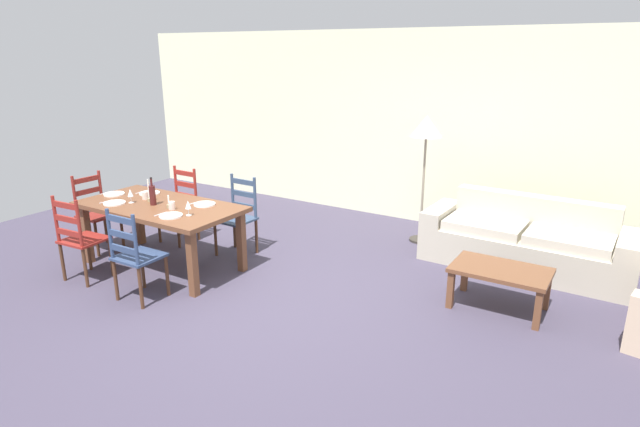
# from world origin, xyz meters

# --- Properties ---
(ground_plane) EXTENTS (9.60, 9.60, 0.02)m
(ground_plane) POSITION_xyz_m (0.00, 0.00, -0.01)
(ground_plane) COLOR #40394C
(wall_far) EXTENTS (9.60, 0.16, 2.70)m
(wall_far) POSITION_xyz_m (0.00, 3.30, 1.35)
(wall_far) COLOR beige
(wall_far) RESTS_ON ground_plane
(dining_table) EXTENTS (1.90, 0.96, 0.75)m
(dining_table) POSITION_xyz_m (-1.51, 0.07, 0.66)
(dining_table) COLOR brown
(dining_table) RESTS_ON ground_plane
(dining_chair_near_left) EXTENTS (0.45, 0.43, 0.96)m
(dining_chair_near_left) POSITION_xyz_m (-1.96, -0.65, 0.48)
(dining_chair_near_left) COLOR maroon
(dining_chair_near_left) RESTS_ON ground_plane
(dining_chair_near_right) EXTENTS (0.43, 0.41, 0.96)m
(dining_chair_near_right) POSITION_xyz_m (-1.07, -0.67, 0.48)
(dining_chair_near_right) COLOR navy
(dining_chair_near_right) RESTS_ON ground_plane
(dining_chair_far_left) EXTENTS (0.43, 0.41, 0.96)m
(dining_chair_far_left) POSITION_xyz_m (-1.99, 0.83, 0.48)
(dining_chair_far_left) COLOR maroon
(dining_chair_far_left) RESTS_ON ground_plane
(dining_chair_far_right) EXTENTS (0.43, 0.41, 0.96)m
(dining_chair_far_right) POSITION_xyz_m (-1.04, 0.86, 0.48)
(dining_chair_far_right) COLOR #31435D
(dining_chair_far_right) RESTS_ON ground_plane
(dining_chair_head_west) EXTENTS (0.41, 0.43, 0.96)m
(dining_chair_head_west) POSITION_xyz_m (-2.65, 0.05, 0.48)
(dining_chair_head_west) COLOR maroon
(dining_chair_head_west) RESTS_ON ground_plane
(dinner_plate_near_left) EXTENTS (0.24, 0.24, 0.02)m
(dinner_plate_near_left) POSITION_xyz_m (-1.96, -0.18, 0.76)
(dinner_plate_near_left) COLOR white
(dinner_plate_near_left) RESTS_ON dining_table
(fork_near_left) EXTENTS (0.02, 0.17, 0.01)m
(fork_near_left) POSITION_xyz_m (-2.11, -0.18, 0.75)
(fork_near_left) COLOR silver
(fork_near_left) RESTS_ON dining_table
(dinner_plate_near_right) EXTENTS (0.24, 0.24, 0.02)m
(dinner_plate_near_right) POSITION_xyz_m (-1.06, -0.18, 0.76)
(dinner_plate_near_right) COLOR white
(dinner_plate_near_right) RESTS_ON dining_table
(fork_near_right) EXTENTS (0.02, 0.17, 0.01)m
(fork_near_right) POSITION_xyz_m (-1.21, -0.18, 0.75)
(fork_near_right) COLOR silver
(fork_near_right) RESTS_ON dining_table
(dinner_plate_far_left) EXTENTS (0.24, 0.24, 0.02)m
(dinner_plate_far_left) POSITION_xyz_m (-1.96, 0.32, 0.76)
(dinner_plate_far_left) COLOR white
(dinner_plate_far_left) RESTS_ON dining_table
(fork_far_left) EXTENTS (0.02, 0.17, 0.01)m
(fork_far_left) POSITION_xyz_m (-2.11, 0.32, 0.75)
(fork_far_left) COLOR silver
(fork_far_left) RESTS_ON dining_table
(dinner_plate_far_right) EXTENTS (0.24, 0.24, 0.02)m
(dinner_plate_far_right) POSITION_xyz_m (-1.06, 0.32, 0.76)
(dinner_plate_far_right) COLOR white
(dinner_plate_far_right) RESTS_ON dining_table
(fork_far_right) EXTENTS (0.03, 0.17, 0.01)m
(fork_far_right) POSITION_xyz_m (-1.21, 0.32, 0.75)
(fork_far_right) COLOR silver
(fork_far_right) RESTS_ON dining_table
(dinner_plate_head_west) EXTENTS (0.24, 0.24, 0.02)m
(dinner_plate_head_west) POSITION_xyz_m (-2.29, 0.07, 0.76)
(dinner_plate_head_west) COLOR white
(dinner_plate_head_west) RESTS_ON dining_table
(fork_head_west) EXTENTS (0.02, 0.17, 0.01)m
(fork_head_west) POSITION_xyz_m (-2.44, 0.07, 0.75)
(fork_head_west) COLOR silver
(fork_head_west) RESTS_ON dining_table
(wine_bottle) EXTENTS (0.07, 0.07, 0.32)m
(wine_bottle) POSITION_xyz_m (-1.55, 0.03, 0.87)
(wine_bottle) COLOR #471919
(wine_bottle) RESTS_ON dining_table
(wine_glass_near_left) EXTENTS (0.06, 0.06, 0.16)m
(wine_glass_near_left) POSITION_xyz_m (-1.83, -0.05, 0.86)
(wine_glass_near_left) COLOR white
(wine_glass_near_left) RESTS_ON dining_table
(wine_glass_near_right) EXTENTS (0.06, 0.06, 0.16)m
(wine_glass_near_right) POSITION_xyz_m (-0.92, -0.05, 0.86)
(wine_glass_near_right) COLOR white
(wine_glass_near_right) RESTS_ON dining_table
(coffee_cup_primary) EXTENTS (0.07, 0.07, 0.09)m
(coffee_cup_primary) POSITION_xyz_m (-1.23, 0.01, 0.80)
(coffee_cup_primary) COLOR beige
(coffee_cup_primary) RESTS_ON dining_table
(coffee_cup_secondary) EXTENTS (0.07, 0.07, 0.09)m
(coffee_cup_secondary) POSITION_xyz_m (-1.81, 0.14, 0.80)
(coffee_cup_secondary) COLOR beige
(coffee_cup_secondary) RESTS_ON dining_table
(candle_tall) EXTENTS (0.05, 0.05, 0.26)m
(candle_tall) POSITION_xyz_m (-1.69, 0.09, 0.83)
(candle_tall) COLOR #998C66
(candle_tall) RESTS_ON dining_table
(candle_short) EXTENTS (0.05, 0.05, 0.15)m
(candle_short) POSITION_xyz_m (-1.31, 0.03, 0.79)
(candle_short) COLOR #998C66
(candle_short) RESTS_ON dining_table
(couch) EXTENTS (2.30, 0.87, 0.80)m
(couch) POSITION_xyz_m (2.06, 2.26, 0.29)
(couch) COLOR #BAB19D
(couch) RESTS_ON ground_plane
(coffee_table) EXTENTS (0.90, 0.56, 0.42)m
(coffee_table) POSITION_xyz_m (2.05, 1.05, 0.36)
(coffee_table) COLOR brown
(coffee_table) RESTS_ON ground_plane
(standing_lamp) EXTENTS (0.40, 0.40, 1.64)m
(standing_lamp) POSITION_xyz_m (0.70, 2.45, 1.41)
(standing_lamp) COLOR #332D28
(standing_lamp) RESTS_ON ground_plane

